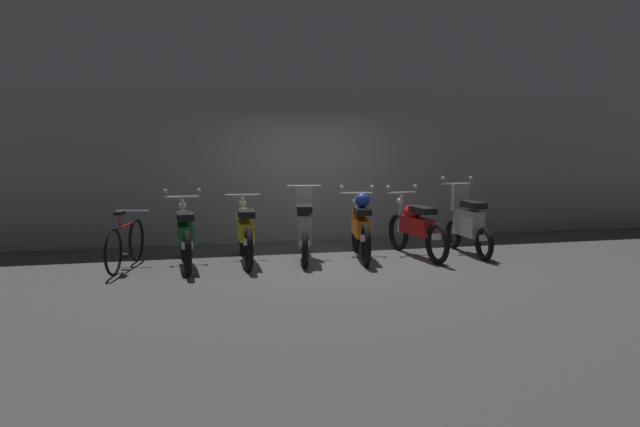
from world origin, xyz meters
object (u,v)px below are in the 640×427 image
(motorbike_slot_1, at_px, (245,231))
(bicycle, at_px, (125,244))
(motorbike_slot_5, at_px, (467,223))
(motorbike_slot_0, at_px, (185,234))
(motorbike_slot_3, at_px, (361,226))
(motorbike_slot_2, at_px, (304,228))
(motorbike_slot_4, at_px, (416,227))

(motorbike_slot_1, height_order, bicycle, motorbike_slot_1)
(bicycle, bearing_deg, motorbike_slot_5, -1.16)
(motorbike_slot_5, bearing_deg, motorbike_slot_0, 179.45)
(motorbike_slot_0, height_order, motorbike_slot_5, motorbike_slot_5)
(motorbike_slot_3, xyz_separation_m, bicycle, (-3.66, 0.04, -0.17))
(motorbike_slot_2, height_order, motorbike_slot_3, motorbike_slot_2)
(motorbike_slot_3, distance_m, motorbike_slot_4, 0.93)
(motorbike_slot_3, relative_size, motorbike_slot_4, 0.99)
(motorbike_slot_3, bearing_deg, motorbike_slot_5, -2.16)
(motorbike_slot_2, distance_m, motorbike_slot_5, 2.78)
(motorbike_slot_5, bearing_deg, motorbike_slot_4, -178.28)
(bicycle, bearing_deg, motorbike_slot_4, -1.75)
(motorbike_slot_4, bearing_deg, motorbike_slot_0, 178.88)
(motorbike_slot_2, xyz_separation_m, motorbike_slot_4, (1.85, -0.14, -0.03))
(motorbike_slot_1, distance_m, motorbike_slot_5, 3.72)
(motorbike_slot_0, distance_m, motorbike_slot_5, 4.65)
(motorbike_slot_1, relative_size, motorbike_slot_4, 1.00)
(bicycle, bearing_deg, motorbike_slot_0, -4.40)
(motorbike_slot_1, xyz_separation_m, motorbike_slot_2, (0.94, -0.05, 0.03))
(motorbike_slot_0, height_order, motorbike_slot_1, motorbike_slot_0)
(motorbike_slot_0, bearing_deg, motorbike_slot_3, 0.52)
(motorbike_slot_2, relative_size, motorbike_slot_3, 0.86)
(motorbike_slot_3, height_order, motorbike_slot_4, same)
(motorbike_slot_2, xyz_separation_m, bicycle, (-2.74, -0.00, -0.16))
(motorbike_slot_3, bearing_deg, motorbike_slot_1, 177.07)
(motorbike_slot_0, xyz_separation_m, motorbike_slot_5, (4.65, -0.04, 0.04))
(motorbike_slot_3, distance_m, bicycle, 3.67)
(motorbike_slot_1, xyz_separation_m, motorbike_slot_4, (2.78, -0.19, 0.00))
(motorbike_slot_4, height_order, motorbike_slot_5, motorbike_slot_5)
(motorbike_slot_4, distance_m, motorbike_slot_5, 0.93)
(motorbike_slot_0, xyz_separation_m, bicycle, (-0.87, 0.07, -0.13))
(motorbike_slot_0, xyz_separation_m, motorbike_slot_3, (2.79, 0.03, 0.04))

